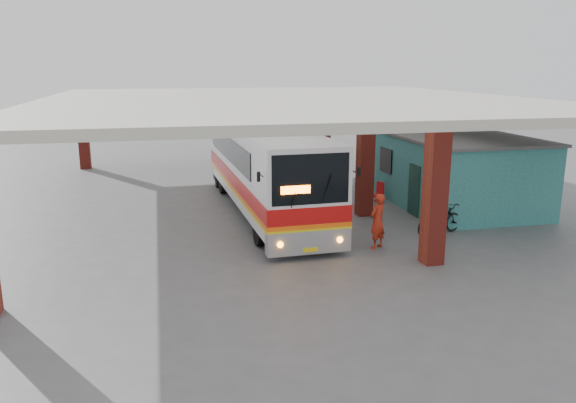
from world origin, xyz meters
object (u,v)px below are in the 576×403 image
(coach_bus, at_px, (265,167))
(red_chair, at_px, (379,192))
(pedestrian, at_px, (377,221))
(motorcycle, at_px, (439,219))

(coach_bus, relative_size, red_chair, 15.08)
(pedestrian, relative_size, red_chair, 2.15)
(motorcycle, bearing_deg, red_chair, -17.44)
(motorcycle, relative_size, red_chair, 2.45)
(coach_bus, bearing_deg, pedestrian, -66.23)
(coach_bus, relative_size, motorcycle, 6.17)
(motorcycle, height_order, red_chair, motorcycle)
(motorcycle, distance_m, pedestrian, 3.00)
(coach_bus, bearing_deg, motorcycle, -42.53)
(coach_bus, xyz_separation_m, red_chair, (5.40, 0.64, -1.50))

